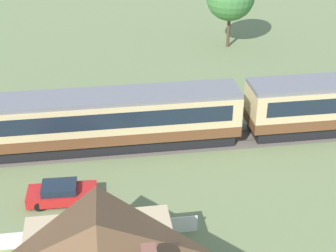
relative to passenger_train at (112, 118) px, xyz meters
The scene contains 3 objects.
passenger_train is the anchor object (origin of this frame).
railway_track 2.27m from the passenger_train, behind, with size 159.64×3.60×0.04m.
parked_car_red 7.23m from the passenger_train, 119.49° to the right, with size 4.21×1.92×1.25m.
Camera 1 is at (-24.93, -30.89, 19.09)m, focal length 55.00 mm.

